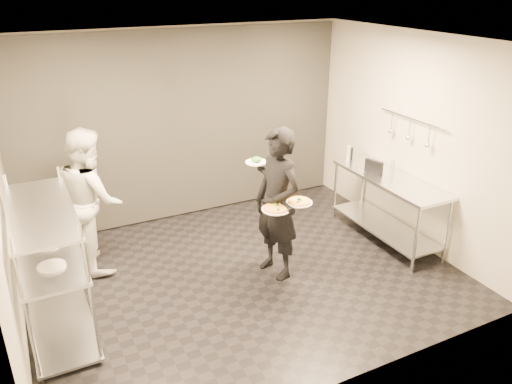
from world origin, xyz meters
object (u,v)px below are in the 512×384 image
bottle_green (348,153)px  bottle_clear (393,166)px  waiter (278,205)px  pizza_plate_near (276,208)px  pos_monitor (374,167)px  bottle_dark (351,154)px  salad_plate (257,161)px  pass_rack (50,263)px  pizza_plate_far (299,202)px  chef (91,199)px  prep_counter (388,197)px

bottle_green → bottle_clear: (0.25, -0.68, -0.01)m
waiter → pizza_plate_near: 0.28m
pizza_plate_near → pos_monitor: (1.81, 0.55, 0.01)m
bottle_dark → salad_plate: bearing=-162.7°
pass_rack → pizza_plate_far: (2.69, -0.35, 0.28)m
bottle_dark → pizza_plate_near: bearing=-148.7°
pos_monitor → bottle_green: bearing=74.2°
chef → pizza_plate_far: 2.55m
prep_counter → waiter: bearing=-176.6°
pizza_plate_near → bottle_green: (1.82, 1.14, 0.02)m
salad_plate → pizza_plate_near: bearing=-93.6°
chef → bottle_dark: size_ratio=9.55×
pizza_plate_far → pos_monitor: pos_monitor is taller
bottle_dark → pass_rack: bearing=-169.3°
bottle_green → bottle_clear: 0.72m
waiter → pizza_plate_far: (0.14, -0.25, 0.11)m
bottle_dark → chef: bearing=175.3°
pizza_plate_far → bottle_dark: (1.58, 1.16, -0.03)m
prep_counter → bottle_green: 0.91m
salad_plate → pos_monitor: size_ratio=0.99×
bottle_clear → pizza_plate_near: bearing=-167.4°
pizza_plate_far → salad_plate: salad_plate is taller
chef → bottle_dark: bearing=-100.1°
bottle_dark → bottle_clear: bearing=-73.5°
pizza_plate_near → bottle_dark: bearing=31.3°
pass_rack → pizza_plate_near: pass_rack is taller
waiter → bottle_green: (1.67, 0.91, 0.10)m
pass_rack → bottle_dark: pass_rack is taller
pos_monitor → prep_counter: bearing=-75.1°
prep_counter → pizza_plate_near: bearing=-170.1°
pass_rack → pizza_plate_near: (2.40, -0.33, 0.24)m
pos_monitor → bottle_dark: bearing=69.5°
pizza_plate_near → pizza_plate_far: bearing=-3.9°
pizza_plate_near → bottle_green: bearing=32.0°
salad_plate → waiter: bearing=-71.8°
salad_plate → bottle_clear: 2.07m
pizza_plate_far → bottle_dark: 1.96m
waiter → bottle_green: waiter is taller
prep_counter → chef: 3.90m
bottle_green → chef: bearing=175.3°
pass_rack → bottle_dark: 4.35m
waiter → pos_monitor: (1.67, 0.31, 0.09)m
pass_rack → salad_plate: 2.52m
bottle_green → bottle_clear: bottle_green is taller
bottle_green → bottle_clear: size_ratio=1.15×
bottle_green → bottle_dark: bottle_green is taller
prep_counter → pizza_plate_far: (-1.64, -0.36, 0.42)m
waiter → chef: waiter is taller
pizza_plate_near → pass_rack: bearing=172.0°
prep_counter → bottle_clear: bottle_clear is taller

